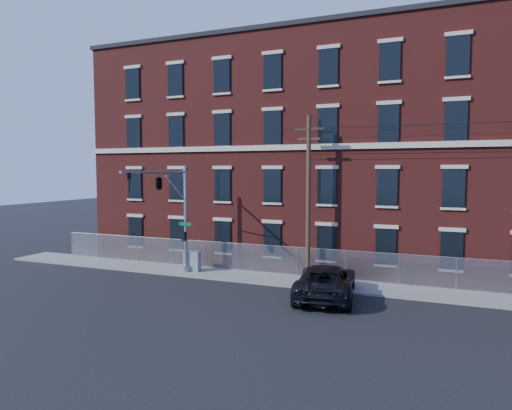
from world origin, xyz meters
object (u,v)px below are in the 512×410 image
object	(u,v)px
utility_pole_near	(308,195)
pickup_truck	(326,281)
utility_cabinet	(192,261)
traffic_signal_mast	(166,194)

from	to	relation	value
utility_pole_near	pickup_truck	distance (m)	5.83
pickup_truck	utility_cabinet	distance (m)	9.95
pickup_truck	utility_cabinet	xyz separation A→B (m)	(-9.63, 2.50, -0.10)
pickup_truck	utility_cabinet	world-z (taller)	pickup_truck
traffic_signal_mast	pickup_truck	distance (m)	10.87
utility_pole_near	utility_cabinet	size ratio (longest dim) A/B	7.48
utility_cabinet	utility_pole_near	bearing A→B (deg)	1.61
utility_cabinet	pickup_truck	bearing A→B (deg)	-18.57
utility_pole_near	utility_cabinet	distance (m)	9.01
traffic_signal_mast	utility_pole_near	xyz separation A→B (m)	(8.00, 3.42, -0.05)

